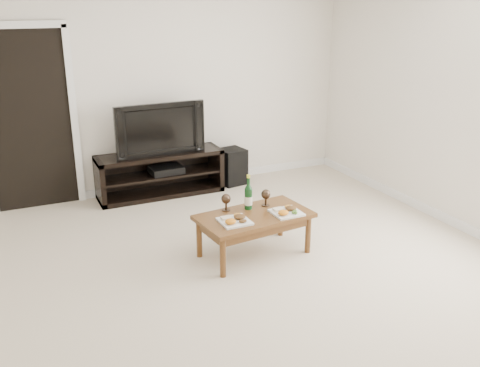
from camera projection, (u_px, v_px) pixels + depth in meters
name	position (u px, v px, depth m)	size (l,w,h in m)	color
floor	(257.00, 283.00, 4.69)	(5.50, 5.50, 0.00)	beige
back_wall	(159.00, 88.00, 6.63)	(5.00, 0.04, 2.60)	white
doorway	(30.00, 122.00, 6.08)	(0.90, 0.02, 2.05)	black
media_console	(160.00, 174.00, 6.69)	(1.56, 0.45, 0.55)	black
television	(158.00, 128.00, 6.49)	(1.10, 0.14, 0.64)	black
av_receiver	(166.00, 170.00, 6.69)	(0.40, 0.30, 0.08)	black
subwoofer	(232.00, 166.00, 7.11)	(0.32, 0.32, 0.47)	black
coffee_table	(254.00, 234.00, 5.14)	(1.07, 0.58, 0.42)	brown
plate_left	(235.00, 219.00, 4.88)	(0.27, 0.27, 0.07)	white
plate_right	(286.00, 210.00, 5.08)	(0.27, 0.27, 0.07)	white
wine_bottle	(248.00, 192.00, 5.15)	(0.07, 0.07, 0.35)	#0E3615
goblet_left	(226.00, 202.00, 5.13)	(0.09, 0.09, 0.17)	#36281D
goblet_right	(266.00, 198.00, 5.25)	(0.09, 0.09, 0.17)	#36281D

